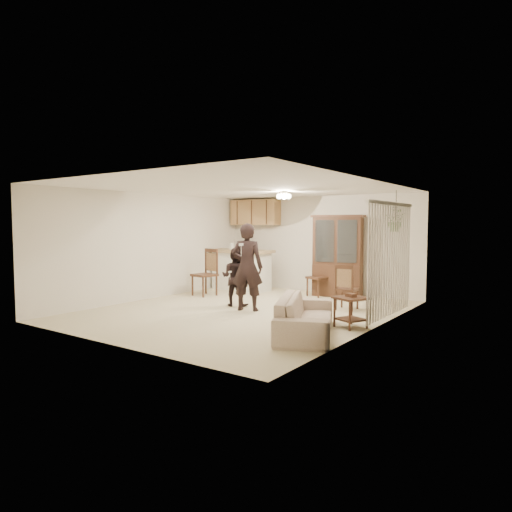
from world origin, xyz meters
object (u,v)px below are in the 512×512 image
Objects in this scene: sofa at (306,312)px; chair_bar at (205,282)px; side_table at (351,312)px; child at (235,275)px; chair_hutch_right at (347,297)px; china_hutch at (338,256)px; chair_hutch_left at (318,284)px; adult at (247,267)px.

chair_bar is (-3.99, 2.06, -0.04)m from sofa.
chair_bar is at bearing 37.91° from sofa.
side_table is (0.40, 0.86, -0.09)m from sofa.
child is 1.17× the size of chair_bar.
side_table is at bearing 111.86° from chair_hutch_right.
sofa is 1.39× the size of child.
china_hutch is 3.12× the size of side_table.
china_hutch reaches higher than sofa.
side_table is 3.41m from chair_hutch_left.
chair_hutch_right is (1.63, 1.28, -0.63)m from adult.
chair_hutch_right is at bearing 116.11° from side_table.
sofa is 2.86m from child.
sofa is at bearing 93.81° from chair_hutch_right.
adult is 0.90× the size of china_hutch.
china_hutch reaches higher than child.
sofa is 1.04× the size of adult.
child reaches higher than chair_hutch_left.
chair_bar is (-4.40, 1.21, 0.05)m from side_table.
chair_hutch_left reaches higher than side_table.
sofa is at bearing -17.32° from chair_bar.
chair_bar is at bearing -157.43° from china_hutch.
side_table is (2.90, -0.50, -0.40)m from child.
chair_hutch_right is (3.66, 0.30, -0.06)m from chair_bar.
chair_hutch_right is at bearing -162.15° from adult.
child is 0.68× the size of china_hutch.
sofa is at bearing 134.37° from child.
side_table is at bearing -5.33° from chair_bar.
chair_bar is 1.22× the size of chair_hutch_right.
sofa is 1.80× the size of chair_hutch_left.
child is (-2.49, 1.36, 0.31)m from sofa.
adult is 0.63m from child.
adult is 1.90× the size of chair_hutch_right.
china_hutch reaches higher than adult.
child is 2.83m from china_hutch.
china_hutch is at bearing -6.81° from sofa.
chair_hutch_right is (-0.74, 1.51, -0.01)m from side_table.
chair_bar is 2.81m from chair_hutch_left.
chair_hutch_left reaches higher than sofa.
chair_hutch_left is (-0.37, -0.30, -0.69)m from china_hutch.
china_hutch is 3.35m from chair_bar.
chair_bar is (-2.73, -1.83, -0.66)m from china_hutch.
adult is 2.59m from chair_hutch_left.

